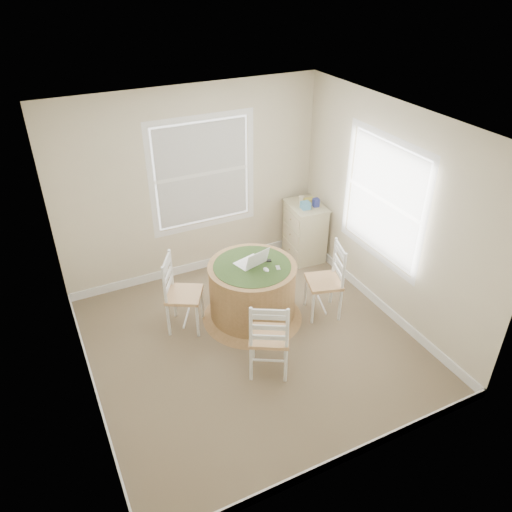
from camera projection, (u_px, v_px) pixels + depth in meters
room at (259, 239)px, 5.36m from camera, size 3.64×3.64×2.64m
round_table at (252, 290)px, 6.07m from camera, size 1.25×1.25×0.77m
chair_left at (184, 294)px, 5.89m from camera, size 0.55×0.56×0.95m
chair_near at (269, 336)px, 5.26m from camera, size 0.56×0.55×0.95m
chair_right at (324, 281)px, 6.12m from camera, size 0.50×0.52×0.95m
laptop at (252, 262)px, 5.91m from camera, size 0.40×0.37×0.23m
mouse at (266, 270)px, 5.80m from camera, size 0.09×0.11×0.03m
phone at (278, 268)px, 5.85m from camera, size 0.07×0.10×0.02m
keys at (269, 261)px, 5.97m from camera, size 0.07×0.07×0.02m
corner_chest at (305, 231)px, 7.31m from camera, size 0.54×0.67×0.85m
tissue_box at (305, 206)px, 6.95m from camera, size 0.13×0.13×0.10m
box_yellow at (309, 200)px, 7.14m from camera, size 0.16×0.11×0.06m
box_blue at (317, 203)px, 7.01m from camera, size 0.09×0.09×0.12m
cup_cream at (301, 199)px, 7.16m from camera, size 0.07×0.07×0.09m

